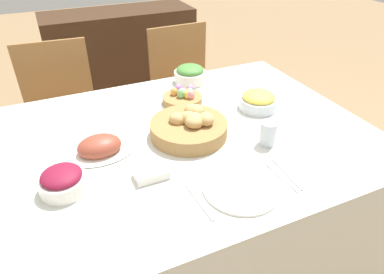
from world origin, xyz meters
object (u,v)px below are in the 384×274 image
object	(u,v)px
sideboard	(123,62)
egg_basket	(183,97)
pineapple_bowl	(258,101)
butter_dish	(151,174)
spoon	(287,174)
dinner_plate	(241,188)
beet_salad_bowl	(63,181)
chair_far_left	(62,113)
chair_far_right	(186,89)
green_salad_bowl	(190,74)
ham_platter	(100,147)
knife	(280,176)
drinking_cup	(268,133)
bread_basket	(190,126)
fork	(199,202)

from	to	relation	value
sideboard	egg_basket	world-z (taller)	sideboard
pineapple_bowl	butter_dish	bearing A→B (deg)	-156.01
spoon	dinner_plate	bearing A→B (deg)	-176.64
beet_salad_bowl	chair_far_left	bearing A→B (deg)	86.75
chair_far_right	pineapple_bowl	bearing A→B (deg)	-90.60
green_salad_bowl	ham_platter	bearing A→B (deg)	-141.48
pineapple_bowl	butter_dish	world-z (taller)	pineapple_bowl
spoon	chair_far_left	bearing A→B (deg)	120.95
chair_far_left	spoon	xyz separation A→B (m)	(0.67, -1.27, 0.26)
ham_platter	egg_basket	bearing A→B (deg)	29.45
pineapple_bowl	green_salad_bowl	xyz separation A→B (m)	(-0.17, 0.40, 0.00)
ham_platter	spoon	size ratio (longest dim) A/B	1.39
sideboard	spoon	xyz separation A→B (m)	(0.08, -2.12, 0.32)
knife	butter_dish	bearing A→B (deg)	153.21
sideboard	drinking_cup	distance (m)	1.97
sideboard	bread_basket	distance (m)	1.79
chair_far_right	pineapple_bowl	distance (m)	0.87
sideboard	egg_basket	size ratio (longest dim) A/B	6.35
sideboard	bread_basket	bearing A→B (deg)	-94.37
egg_basket	chair_far_left	bearing A→B (deg)	131.00
sideboard	fork	xyz separation A→B (m)	(-0.27, -2.12, 0.32)
bread_basket	pineapple_bowl	xyz separation A→B (m)	(0.38, 0.08, -0.00)
sideboard	ham_platter	xyz separation A→B (m)	(-0.50, -1.73, 0.34)
bread_basket	pineapple_bowl	size ratio (longest dim) A/B	1.80
bread_basket	chair_far_left	bearing A→B (deg)	116.81
green_salad_bowl	knife	distance (m)	0.86
pineapple_bowl	butter_dish	size ratio (longest dim) A/B	1.51
sideboard	pineapple_bowl	xyz separation A→B (m)	(0.25, -1.67, 0.36)
knife	spoon	distance (m)	0.03
chair_far_right	ham_platter	bearing A→B (deg)	-131.47
bread_basket	egg_basket	xyz separation A→B (m)	(0.09, 0.28, -0.01)
green_salad_bowl	fork	distance (m)	0.92
bread_basket	pineapple_bowl	world-z (taller)	bread_basket
chair_far_left	fork	distance (m)	1.34
pineapple_bowl	sideboard	bearing A→B (deg)	98.50
knife	spoon	bearing A→B (deg)	-3.36
egg_basket	butter_dish	world-z (taller)	egg_basket
sideboard	spoon	bearing A→B (deg)	-87.94
chair_far_right	bread_basket	size ratio (longest dim) A/B	2.85
bread_basket	green_salad_bowl	world-z (taller)	bread_basket
dinner_plate	spoon	bearing A→B (deg)	0.00
fork	butter_dish	distance (m)	0.20
drinking_cup	butter_dish	bearing A→B (deg)	-178.88
chair_far_right	egg_basket	distance (m)	0.74
drinking_cup	chair_far_right	bearing A→B (deg)	84.03
chair_far_right	green_salad_bowl	distance (m)	0.54
chair_far_right	butter_dish	distance (m)	1.28
chair_far_left	sideboard	world-z (taller)	chair_far_left
egg_basket	dinner_plate	bearing A→B (deg)	-95.55
green_salad_bowl	chair_far_left	bearing A→B (deg)	148.04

